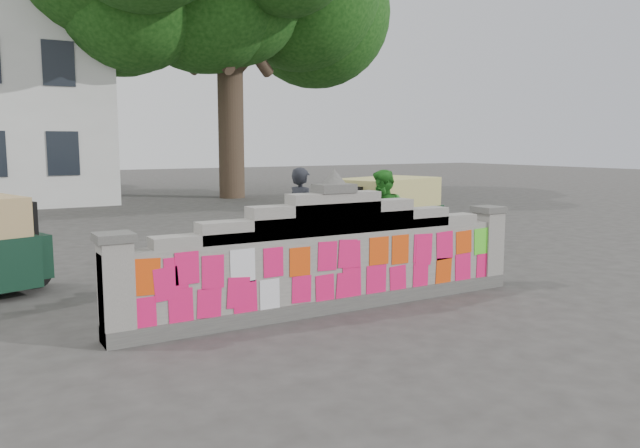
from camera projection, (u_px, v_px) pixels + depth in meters
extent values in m
plane|color=#383533|center=(334.00, 309.00, 8.93)|extent=(100.00, 100.00, 0.00)
cube|color=#4C4C49|center=(334.00, 303.00, 8.92)|extent=(6.40, 0.42, 0.20)
cube|color=gray|center=(334.00, 268.00, 8.86)|extent=(6.40, 0.32, 1.00)
cube|color=gray|center=(334.00, 229.00, 8.78)|extent=(5.20, 0.32, 0.14)
cube|color=gray|center=(334.00, 224.00, 8.77)|extent=(4.00, 0.32, 0.28)
cube|color=gray|center=(334.00, 218.00, 8.76)|extent=(2.60, 0.32, 0.44)
cube|color=gray|center=(334.00, 213.00, 8.76)|extent=(1.40, 0.32, 0.58)
cube|color=#4C4C49|center=(334.00, 188.00, 8.71)|extent=(0.55, 0.36, 0.12)
cone|color=#4C4C49|center=(334.00, 177.00, 8.69)|extent=(0.36, 0.36, 0.22)
cube|color=gray|center=(116.00, 293.00, 7.32)|extent=(0.36, 0.40, 1.24)
cube|color=#4C4C49|center=(114.00, 237.00, 7.24)|extent=(0.44, 0.44, 0.10)
cube|color=gray|center=(487.00, 249.00, 10.39)|extent=(0.36, 0.40, 1.24)
cube|color=#4C4C49|center=(489.00, 209.00, 10.30)|extent=(0.44, 0.44, 0.10)
cylinder|color=#38281E|center=(231.00, 128.00, 26.93)|extent=(1.10, 1.10, 6.00)
imported|color=black|center=(302.00, 249.00, 11.08)|extent=(2.00, 1.02, 1.00)
imported|color=black|center=(302.00, 230.00, 11.03)|extent=(0.52, 0.69, 1.70)
imported|color=#298825|center=(384.00, 218.00, 11.98)|extent=(0.92, 1.06, 1.86)
cube|color=black|center=(29.00, 256.00, 10.11)|extent=(0.68, 0.81, 0.70)
cube|color=black|center=(26.00, 219.00, 10.03)|extent=(0.28, 0.69, 0.60)
cylinder|color=black|center=(36.00, 273.00, 10.22)|extent=(0.51, 0.26, 0.50)
cube|color=black|center=(386.00, 226.00, 13.52)|extent=(2.80, 2.03, 0.84)
cube|color=#C7BD6A|center=(386.00, 193.00, 13.42)|extent=(2.59, 1.92, 0.63)
cube|color=black|center=(347.00, 233.00, 12.56)|extent=(0.71, 0.85, 0.73)
cube|color=black|center=(347.00, 202.00, 12.48)|extent=(0.29, 0.73, 0.63)
cylinder|color=black|center=(344.00, 249.00, 12.52)|extent=(0.54, 0.27, 0.52)
cylinder|color=black|center=(390.00, 233.00, 14.63)|extent=(0.54, 0.27, 0.52)
cylinder|color=black|center=(432.00, 238.00, 13.86)|extent=(0.54, 0.27, 0.52)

